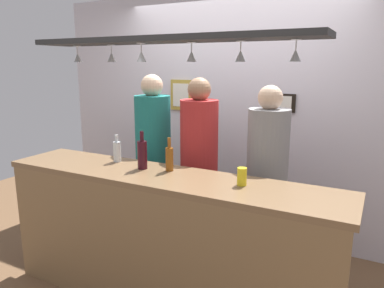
# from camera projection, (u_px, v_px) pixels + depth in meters

# --- Properties ---
(ground_plane) EXTENTS (8.00, 8.00, 0.00)m
(ground_plane) POSITION_uv_depth(u_px,v_px,m) (187.00, 278.00, 3.24)
(ground_plane) COLOR brown
(back_wall) EXTENTS (4.40, 0.06, 2.60)m
(back_wall) POSITION_uv_depth(u_px,v_px,m) (235.00, 117.00, 3.92)
(back_wall) COLOR silver
(back_wall) RESTS_ON ground_plane
(bar_counter) EXTENTS (2.70, 0.55, 1.05)m
(bar_counter) POSITION_uv_depth(u_px,v_px,m) (153.00, 226.00, 2.65)
(bar_counter) COLOR brown
(bar_counter) RESTS_ON ground_plane
(overhead_glass_rack) EXTENTS (2.20, 0.36, 0.04)m
(overhead_glass_rack) POSITION_uv_depth(u_px,v_px,m) (165.00, 39.00, 2.55)
(overhead_glass_rack) COLOR black
(hanging_wineglass_far_left) EXTENTS (0.07, 0.07, 0.13)m
(hanging_wineglass_far_left) POSITION_uv_depth(u_px,v_px,m) (78.00, 57.00, 3.01)
(hanging_wineglass_far_left) COLOR silver
(hanging_wineglass_far_left) RESTS_ON overhead_glass_rack
(hanging_wineglass_left) EXTENTS (0.07, 0.07, 0.13)m
(hanging_wineglass_left) POSITION_uv_depth(u_px,v_px,m) (112.00, 57.00, 2.85)
(hanging_wineglass_left) COLOR silver
(hanging_wineglass_left) RESTS_ON overhead_glass_rack
(hanging_wineglass_center_left) EXTENTS (0.07, 0.07, 0.13)m
(hanging_wineglass_center_left) POSITION_uv_depth(u_px,v_px,m) (141.00, 56.00, 2.60)
(hanging_wineglass_center_left) COLOR silver
(hanging_wineglass_center_left) RESTS_ON overhead_glass_rack
(hanging_wineglass_center) EXTENTS (0.07, 0.07, 0.13)m
(hanging_wineglass_center) POSITION_uv_depth(u_px,v_px,m) (192.00, 56.00, 2.50)
(hanging_wineglass_center) COLOR silver
(hanging_wineglass_center) RESTS_ON overhead_glass_rack
(hanging_wineglass_center_right) EXTENTS (0.07, 0.07, 0.13)m
(hanging_wineglass_center_right) POSITION_uv_depth(u_px,v_px,m) (240.00, 55.00, 2.36)
(hanging_wineglass_center_right) COLOR silver
(hanging_wineglass_center_right) RESTS_ON overhead_glass_rack
(hanging_wineglass_right) EXTENTS (0.07, 0.07, 0.13)m
(hanging_wineglass_right) POSITION_uv_depth(u_px,v_px,m) (296.00, 54.00, 2.21)
(hanging_wineglass_right) COLOR silver
(hanging_wineglass_right) RESTS_ON overhead_glass_rack
(person_left_teal_shirt) EXTENTS (0.34, 0.34, 1.76)m
(person_left_teal_shirt) POSITION_uv_depth(u_px,v_px,m) (153.00, 148.00, 3.52)
(person_left_teal_shirt) COLOR #2D334C
(person_left_teal_shirt) RESTS_ON ground_plane
(person_middle_red_shirt) EXTENTS (0.34, 0.34, 1.74)m
(person_middle_red_shirt) POSITION_uv_depth(u_px,v_px,m) (199.00, 155.00, 3.30)
(person_middle_red_shirt) COLOR #2D334C
(person_middle_red_shirt) RESTS_ON ground_plane
(person_right_grey_shirt) EXTENTS (0.34, 0.34, 1.69)m
(person_right_grey_shirt) POSITION_uv_depth(u_px,v_px,m) (267.00, 167.00, 3.02)
(person_right_grey_shirt) COLOR #2D334C
(person_right_grey_shirt) RESTS_ON ground_plane
(bottle_soda_clear) EXTENTS (0.06, 0.06, 0.23)m
(bottle_soda_clear) POSITION_uv_depth(u_px,v_px,m) (117.00, 151.00, 3.07)
(bottle_soda_clear) COLOR silver
(bottle_soda_clear) RESTS_ON bar_counter
(bottle_wine_dark_red) EXTENTS (0.08, 0.08, 0.30)m
(bottle_wine_dark_red) POSITION_uv_depth(u_px,v_px,m) (142.00, 154.00, 2.86)
(bottle_wine_dark_red) COLOR #380F19
(bottle_wine_dark_red) RESTS_ON bar_counter
(bottle_beer_amber_tall) EXTENTS (0.06, 0.06, 0.26)m
(bottle_beer_amber_tall) POSITION_uv_depth(u_px,v_px,m) (169.00, 158.00, 2.80)
(bottle_beer_amber_tall) COLOR brown
(bottle_beer_amber_tall) RESTS_ON bar_counter
(drink_can) EXTENTS (0.07, 0.07, 0.12)m
(drink_can) POSITION_uv_depth(u_px,v_px,m) (242.00, 177.00, 2.47)
(drink_can) COLOR yellow
(drink_can) RESTS_ON bar_counter
(picture_frame_caricature) EXTENTS (0.26, 0.02, 0.34)m
(picture_frame_caricature) POSITION_uv_depth(u_px,v_px,m) (181.00, 95.00, 4.12)
(picture_frame_caricature) COLOR #B29338
(picture_frame_caricature) RESTS_ON back_wall
(picture_frame_lower_pair) EXTENTS (0.30, 0.02, 0.18)m
(picture_frame_lower_pair) POSITION_uv_depth(u_px,v_px,m) (280.00, 103.00, 3.62)
(picture_frame_lower_pair) COLOR black
(picture_frame_lower_pair) RESTS_ON back_wall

